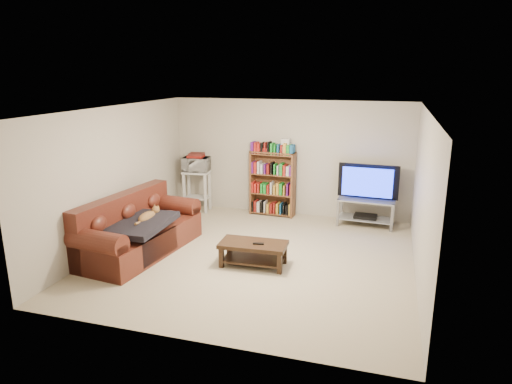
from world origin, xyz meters
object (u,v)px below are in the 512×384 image
(bookshelf, at_px, (273,183))
(tv_stand, at_px, (366,208))
(sofa, at_px, (137,233))
(coffee_table, at_px, (253,250))

(bookshelf, bearing_deg, tv_stand, -1.10)
(sofa, xyz_separation_m, bookshelf, (1.67, 2.63, 0.36))
(coffee_table, xyz_separation_m, tv_stand, (1.57, 2.44, 0.10))
(sofa, distance_m, bookshelf, 3.14)
(coffee_table, relative_size, bookshelf, 0.78)
(sofa, height_order, bookshelf, bookshelf)
(sofa, bearing_deg, coffee_table, 7.51)
(tv_stand, distance_m, bookshelf, 1.97)
(sofa, relative_size, tv_stand, 2.15)
(tv_stand, xyz_separation_m, bookshelf, (-1.94, 0.17, 0.33))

